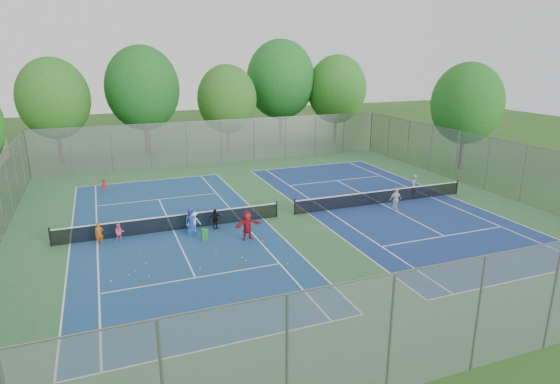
{
  "coord_description": "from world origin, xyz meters",
  "views": [
    {
      "loc": [
        -10.38,
        -25.75,
        9.79
      ],
      "look_at": [
        0.0,
        1.0,
        1.3
      ],
      "focal_mm": 30.0,
      "sensor_mm": 36.0,
      "label": 1
    }
  ],
  "objects_px": {
    "net_right": "(381,197)",
    "net_left": "(173,223)",
    "ball_crate": "(192,232)",
    "instructor": "(413,186)",
    "ball_hopper": "(205,235)"
  },
  "relations": [
    {
      "from": "net_right",
      "to": "net_left",
      "type": "bearing_deg",
      "value": 180.0
    },
    {
      "from": "ball_hopper",
      "to": "net_left",
      "type": "bearing_deg",
      "value": 123.78
    },
    {
      "from": "net_right",
      "to": "ball_crate",
      "type": "bearing_deg",
      "value": -175.56
    },
    {
      "from": "ball_crate",
      "to": "instructor",
      "type": "xyz_separation_m",
      "value": [
        15.89,
        1.32,
        0.71
      ]
    },
    {
      "from": "net_left",
      "to": "ball_hopper",
      "type": "xyz_separation_m",
      "value": [
        1.39,
        -2.08,
        -0.14
      ]
    },
    {
      "from": "ball_crate",
      "to": "instructor",
      "type": "distance_m",
      "value": 15.96
    },
    {
      "from": "net_left",
      "to": "ball_hopper",
      "type": "distance_m",
      "value": 2.51
    },
    {
      "from": "net_right",
      "to": "instructor",
      "type": "bearing_deg",
      "value": 6.15
    },
    {
      "from": "ball_hopper",
      "to": "ball_crate",
      "type": "bearing_deg",
      "value": 116.25
    },
    {
      "from": "ball_hopper",
      "to": "instructor",
      "type": "height_order",
      "value": "instructor"
    },
    {
      "from": "net_right",
      "to": "instructor",
      "type": "xyz_separation_m",
      "value": [
        2.76,
        0.3,
        0.4
      ]
    },
    {
      "from": "ball_crate",
      "to": "instructor",
      "type": "height_order",
      "value": "instructor"
    },
    {
      "from": "instructor",
      "to": "net_right",
      "type": "bearing_deg",
      "value": -27.84
    },
    {
      "from": "instructor",
      "to": "net_left",
      "type": "bearing_deg",
      "value": -32.97
    },
    {
      "from": "net_left",
      "to": "ball_crate",
      "type": "distance_m",
      "value": 1.37
    }
  ]
}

